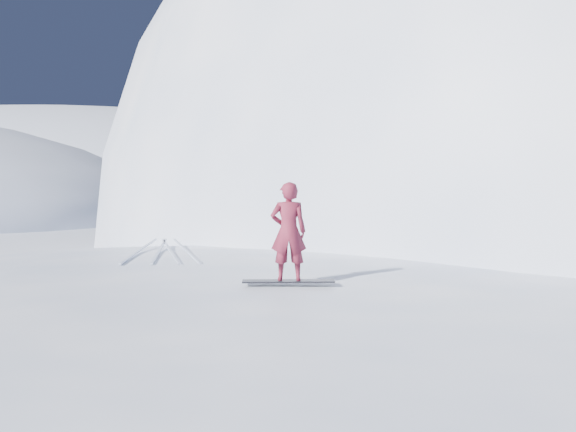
% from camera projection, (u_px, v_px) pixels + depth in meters
% --- Properties ---
extents(ground, '(400.00, 400.00, 0.00)m').
position_uv_depth(ground, '(170.00, 414.00, 11.42)').
color(ground, white).
rests_on(ground, ground).
extents(near_ridge, '(36.00, 28.00, 4.80)m').
position_uv_depth(near_ridge, '(238.00, 366.00, 14.42)').
color(near_ridge, white).
rests_on(near_ridge, ground).
extents(peak_shoulder, '(28.00, 24.00, 18.00)m').
position_uv_depth(peak_shoulder, '(446.00, 267.00, 31.46)').
color(peak_shoulder, white).
rests_on(peak_shoulder, ground).
extents(far_ridge_c, '(140.00, 90.00, 36.00)m').
position_uv_depth(far_ridge_c, '(61.00, 204.00, 120.98)').
color(far_ridge_c, white).
rests_on(far_ridge_c, ground).
extents(wind_bumps, '(16.00, 14.40, 1.00)m').
position_uv_depth(wind_bumps, '(161.00, 378.00, 13.53)').
color(wind_bumps, white).
rests_on(wind_bumps, ground).
extents(snowboard, '(1.62, 0.33, 0.03)m').
position_uv_depth(snowboard, '(288.00, 281.00, 11.18)').
color(snowboard, black).
rests_on(snowboard, near_ridge).
extents(snowboarder, '(0.63, 0.42, 1.72)m').
position_uv_depth(snowboarder, '(288.00, 231.00, 11.13)').
color(snowboarder, maroon).
rests_on(snowboarder, snowboard).
extents(board_tracks, '(2.18, 5.99, 0.04)m').
position_uv_depth(board_tracks, '(164.00, 249.00, 16.59)').
color(board_tracks, silver).
rests_on(board_tracks, ground).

